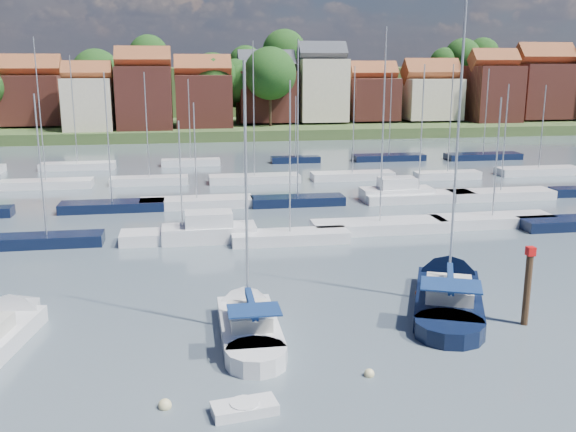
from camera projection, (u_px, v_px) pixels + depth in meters
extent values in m
plane|color=#3F4D56|center=(251.00, 189.00, 68.43)|extent=(260.00, 260.00, 0.00)
cone|color=silver|center=(27.00, 309.00, 34.27)|extent=(3.60, 4.00, 3.00)
cube|color=silver|center=(249.00, 331.00, 31.53)|extent=(2.82, 6.69, 1.20)
cone|color=silver|center=(242.00, 300.00, 35.54)|extent=(2.80, 3.26, 2.78)
cylinder|color=silver|center=(256.00, 361.00, 28.33)|extent=(2.80, 2.80, 1.20)
cube|color=beige|center=(250.00, 316.00, 30.87)|extent=(1.96, 2.79, 0.70)
cylinder|color=#B2B2B7|center=(246.00, 194.00, 30.40)|extent=(0.14, 0.14, 12.35)
cylinder|color=#B2B2B7|center=(251.00, 307.00, 29.78)|extent=(0.12, 3.71, 0.10)
cube|color=navy|center=(251.00, 303.00, 29.74)|extent=(0.32, 3.52, 0.35)
cube|color=navy|center=(254.00, 310.00, 28.55)|extent=(2.37, 1.68, 0.08)
cube|color=black|center=(448.00, 302.00, 35.31)|extent=(6.37, 9.02, 1.20)
cone|color=black|center=(447.00, 273.00, 40.24)|extent=(4.75, 5.06, 3.47)
cylinder|color=black|center=(449.00, 332.00, 31.37)|extent=(4.53, 4.53, 1.20)
cube|color=beige|center=(449.00, 289.00, 34.54)|extent=(3.56, 4.13, 0.70)
cylinder|color=#B2B2B7|center=(457.00, 147.00, 33.89)|extent=(0.14, 0.14, 15.76)
cylinder|color=#B2B2B7|center=(450.00, 281.00, 33.25)|extent=(1.85, 4.31, 0.10)
cube|color=navy|center=(451.00, 278.00, 33.21)|extent=(1.95, 4.18, 0.35)
cube|color=navy|center=(451.00, 285.00, 31.76)|extent=(3.52, 3.05, 0.08)
cube|color=silver|center=(245.00, 409.00, 24.52)|extent=(2.64, 1.52, 0.49)
cylinder|color=silver|center=(244.00, 406.00, 24.48)|extent=(1.16, 1.16, 0.31)
cylinder|color=#4C331E|center=(525.00, 309.00, 32.72)|extent=(0.36, 0.36, 6.20)
cube|color=red|center=(531.00, 251.00, 32.00)|extent=(0.40, 0.40, 0.44)
sphere|color=beige|center=(165.00, 408.00, 24.94)|extent=(0.53, 0.53, 0.53)
sphere|color=#D85914|center=(252.00, 372.00, 27.79)|extent=(0.51, 0.51, 0.51)
sphere|color=beige|center=(369.00, 376.00, 27.48)|extent=(0.45, 0.45, 0.45)
sphere|color=#D85914|center=(419.00, 295.00, 37.13)|extent=(0.42, 0.42, 0.42)
cube|color=black|center=(47.00, 241.00, 46.98)|extent=(8.01, 2.24, 1.00)
cylinder|color=#B2B2B7|center=(40.00, 166.00, 45.68)|extent=(0.12, 0.12, 10.16)
cube|color=silver|center=(183.00, 237.00, 48.20)|extent=(9.22, 2.58, 1.00)
cylinder|color=#B2B2B7|center=(181.00, 177.00, 47.14)|extent=(0.12, 0.12, 8.18)
cube|color=silver|center=(290.00, 238.00, 47.92)|extent=(8.78, 2.46, 1.00)
cylinder|color=#B2B2B7|center=(290.00, 158.00, 46.52)|extent=(0.12, 0.12, 11.06)
cube|color=silver|center=(380.00, 227.00, 51.09)|extent=(10.79, 3.02, 1.00)
cylinder|color=#B2B2B7|center=(383.00, 127.00, 49.24)|extent=(0.12, 0.12, 14.87)
cube|color=silver|center=(492.00, 221.00, 52.96)|extent=(10.13, 2.84, 1.00)
cylinder|color=#B2B2B7|center=(497.00, 158.00, 51.73)|extent=(0.12, 0.12, 9.59)
cube|color=silver|center=(209.00, 234.00, 48.28)|extent=(7.00, 2.60, 1.40)
cube|color=silver|center=(209.00, 220.00, 48.03)|extent=(3.50, 2.20, 1.30)
cube|color=black|center=(112.00, 207.00, 58.19)|extent=(9.30, 2.60, 1.00)
cylinder|color=#B2B2B7|center=(108.00, 138.00, 56.74)|extent=(0.12, 0.12, 11.48)
cube|color=silver|center=(197.00, 203.00, 59.75)|extent=(10.40, 2.91, 1.00)
cylinder|color=#B2B2B7|center=(195.00, 151.00, 58.61)|extent=(0.12, 0.12, 8.77)
cube|color=black|center=(298.00, 201.00, 60.53)|extent=(8.80, 2.46, 1.00)
cylinder|color=#B2B2B7|center=(298.00, 120.00, 58.75)|extent=(0.12, 0.12, 14.33)
cube|color=silver|center=(418.00, 198.00, 62.29)|extent=(10.73, 3.00, 1.00)
cylinder|color=#B2B2B7|center=(422.00, 130.00, 60.76)|extent=(0.12, 0.12, 12.14)
cube|color=silver|center=(500.00, 195.00, 63.43)|extent=(10.48, 2.93, 1.00)
cylinder|color=#B2B2B7|center=(505.00, 138.00, 62.12)|extent=(0.12, 0.12, 10.28)
cube|color=silver|center=(396.00, 195.00, 62.75)|extent=(7.00, 2.60, 1.40)
cube|color=silver|center=(397.00, 184.00, 62.50)|extent=(3.50, 2.20, 1.30)
cube|color=silver|center=(46.00, 185.00, 68.97)|extent=(9.71, 2.72, 1.00)
cylinder|color=#B2B2B7|center=(40.00, 110.00, 67.13)|extent=(0.12, 0.12, 14.88)
cube|color=silver|center=(149.00, 181.00, 70.97)|extent=(8.49, 2.38, 1.00)
cylinder|color=#B2B2B7|center=(147.00, 125.00, 69.54)|extent=(0.12, 0.12, 11.31)
cube|color=silver|center=(255.00, 179.00, 72.10)|extent=(10.16, 2.85, 1.00)
cylinder|color=#B2B2B7|center=(254.00, 109.00, 70.29)|extent=(0.12, 0.12, 14.59)
cube|color=silver|center=(352.00, 176.00, 74.00)|extent=(9.53, 2.67, 1.00)
cylinder|color=#B2B2B7|center=(354.00, 120.00, 72.50)|extent=(0.12, 0.12, 11.91)
cube|color=silver|center=(447.00, 176.00, 74.40)|extent=(7.62, 2.13, 1.00)
cylinder|color=#B2B2B7|center=(451.00, 119.00, 72.87)|extent=(0.12, 0.12, 12.13)
cube|color=silver|center=(538.00, 171.00, 77.33)|extent=(10.17, 2.85, 1.00)
cylinder|color=#B2B2B7|center=(542.00, 127.00, 76.09)|extent=(0.12, 0.12, 9.73)
cube|color=silver|center=(78.00, 166.00, 81.06)|extent=(9.24, 2.59, 1.00)
cylinder|color=#B2B2B7|center=(74.00, 110.00, 79.41)|extent=(0.12, 0.12, 13.17)
cube|color=silver|center=(191.00, 163.00, 84.00)|extent=(7.57, 2.12, 1.00)
cylinder|color=#B2B2B7|center=(189.00, 120.00, 82.70)|extent=(0.12, 0.12, 10.24)
cube|color=black|center=(296.00, 160.00, 86.36)|extent=(6.58, 1.84, 1.00)
cylinder|color=#B2B2B7|center=(296.00, 127.00, 85.31)|extent=(0.12, 0.12, 8.01)
cube|color=black|center=(389.00, 158.00, 88.35)|extent=(9.92, 2.78, 1.00)
cylinder|color=#B2B2B7|center=(390.00, 114.00, 86.96)|extent=(0.12, 0.12, 10.92)
cube|color=black|center=(483.00, 157.00, 89.45)|extent=(10.55, 2.95, 1.00)
cylinder|color=#B2B2B7|center=(486.00, 112.00, 88.00)|extent=(0.12, 0.12, 11.51)
cube|color=#44552A|center=(214.00, 122.00, 142.27)|extent=(200.00, 70.00, 3.00)
cube|color=#44552A|center=(209.00, 95.00, 165.18)|extent=(200.00, 60.00, 14.00)
cube|color=brown|center=(34.00, 100.00, 117.08)|extent=(10.37, 9.97, 8.73)
cube|color=brown|center=(31.00, 68.00, 115.78)|extent=(10.57, 5.13, 5.13)
cube|color=beige|center=(89.00, 105.00, 110.48)|extent=(8.09, 8.80, 8.96)
cube|color=brown|center=(87.00, 72.00, 109.21)|extent=(8.25, 4.00, 4.00)
cube|color=brown|center=(145.00, 98.00, 112.62)|extent=(9.36, 10.17, 10.97)
cube|color=brown|center=(143.00, 59.00, 111.08)|extent=(9.54, 4.63, 4.63)
cube|color=brown|center=(204.00, 102.00, 116.06)|extent=(9.90, 8.56, 9.42)
cube|color=brown|center=(203.00, 68.00, 114.69)|extent=(10.10, 4.90, 4.90)
cube|color=brown|center=(266.00, 96.00, 122.62)|extent=(10.59, 8.93, 9.49)
cube|color=#383A42|center=(266.00, 64.00, 121.22)|extent=(10.80, 5.24, 5.24)
cube|color=beige|center=(322.00, 90.00, 123.23)|extent=(9.01, 8.61, 11.65)
cube|color=#383A42|center=(322.00, 53.00, 121.62)|extent=(9.19, 4.46, 4.46)
cube|color=brown|center=(372.00, 99.00, 126.45)|extent=(9.10, 9.34, 8.00)
cube|color=brown|center=(373.00, 72.00, 125.26)|extent=(9.28, 4.50, 4.50)
cube|color=beige|center=(430.00, 99.00, 127.92)|extent=(10.86, 9.59, 7.88)
cube|color=brown|center=(431.00, 72.00, 126.70)|extent=(11.07, 5.37, 5.37)
cube|color=brown|center=(492.00, 94.00, 127.00)|extent=(9.18, 9.96, 10.97)
cube|color=brown|center=(494.00, 60.00, 125.46)|extent=(9.36, 4.54, 4.54)
cube|color=brown|center=(541.00, 91.00, 129.92)|extent=(11.39, 9.67, 10.76)
cube|color=brown|center=(545.00, 57.00, 128.35)|extent=(11.62, 5.64, 5.64)
cylinder|color=#382619|center=(461.00, 84.00, 147.87)|extent=(0.50, 0.50, 4.47)
sphere|color=#274D18|center=(462.00, 56.00, 146.46)|extent=(8.18, 8.18, 8.18)
cylinder|color=#382619|center=(238.00, 113.00, 121.77)|extent=(0.50, 0.50, 4.46)
sphere|color=#274D18|center=(237.00, 81.00, 120.37)|extent=(8.15, 8.15, 8.15)
cylinder|color=#382619|center=(284.00, 84.00, 139.56)|extent=(0.50, 0.50, 5.15)
sphere|color=#274D18|center=(284.00, 51.00, 137.93)|extent=(9.41, 9.41, 9.41)
cylinder|color=#382619|center=(150.00, 84.00, 137.54)|extent=(0.50, 0.50, 4.56)
sphere|color=#274D18|center=(149.00, 55.00, 136.10)|extent=(8.34, 8.34, 8.34)
cylinder|color=#382619|center=(99.00, 110.00, 126.44)|extent=(0.50, 0.50, 5.15)
sphere|color=#274D18|center=(96.00, 73.00, 124.81)|extent=(9.42, 9.42, 9.42)
cylinder|color=#382619|center=(18.00, 96.00, 125.40)|extent=(0.50, 0.50, 3.42)
sphere|color=#274D18|center=(15.00, 72.00, 124.32)|extent=(6.26, 6.26, 6.26)
cylinder|color=#382619|center=(284.00, 111.00, 131.90)|extent=(0.50, 0.50, 3.77)
sphere|color=#274D18|center=(284.00, 86.00, 130.71)|extent=(6.89, 6.89, 6.89)
cylinder|color=#382619|center=(270.00, 113.00, 117.77)|extent=(0.50, 0.50, 5.21)
sphere|color=#274D18|center=(270.00, 73.00, 116.13)|extent=(9.53, 9.53, 9.53)
cylinder|color=#382619|center=(509.00, 111.00, 136.61)|extent=(0.50, 0.50, 2.97)
sphere|color=#274D18|center=(511.00, 92.00, 135.67)|extent=(5.44, 5.44, 5.44)
cylinder|color=#382619|center=(214.00, 113.00, 118.91)|extent=(0.50, 0.50, 4.84)
sphere|color=#274D18|center=(213.00, 77.00, 117.39)|extent=(8.85, 8.85, 8.85)
cylinder|color=#382619|center=(443.00, 85.00, 147.50)|extent=(0.50, 0.50, 3.72)
sphere|color=#274D18|center=(445.00, 63.00, 146.33)|extent=(6.80, 6.80, 6.80)
cylinder|color=#382619|center=(491.00, 112.00, 128.05)|extent=(0.50, 0.50, 4.05)
sphere|color=#274D18|center=(493.00, 84.00, 126.77)|extent=(7.40, 7.40, 7.40)
cylinder|color=#382619|center=(246.00, 88.00, 138.02)|extent=(0.50, 0.50, 3.93)
sphere|color=#274D18|center=(246.00, 62.00, 136.78)|extent=(7.19, 7.19, 7.19)
cylinder|color=#382619|center=(369.00, 112.00, 130.19)|extent=(0.50, 0.50, 3.82)
sphere|color=#274D18|center=(370.00, 86.00, 128.99)|extent=(6.99, 6.99, 6.99)
cylinder|color=#382619|center=(124.00, 118.00, 115.90)|extent=(0.50, 0.50, 3.48)
sphere|color=#274D18|center=(122.00, 92.00, 114.81)|extent=(6.37, 6.37, 6.37)
cylinder|color=#382619|center=(487.00, 111.00, 137.05)|extent=(0.50, 0.50, 2.99)
sphere|color=#274D18|center=(489.00, 92.00, 136.11)|extent=(5.46, 5.46, 5.46)
cylinder|color=#382619|center=(237.00, 115.00, 124.92)|extent=(0.50, 0.50, 3.25)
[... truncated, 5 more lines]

